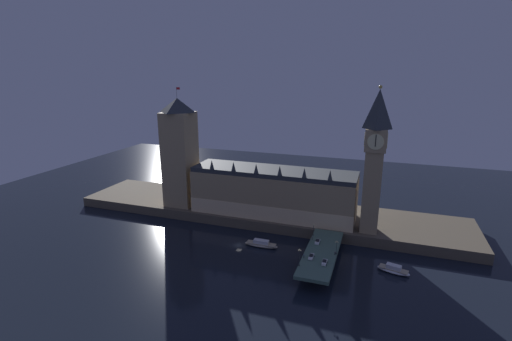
# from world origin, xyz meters

# --- Properties ---
(ground_plane) EXTENTS (400.00, 400.00, 0.00)m
(ground_plane) POSITION_xyz_m (0.00, 0.00, 0.00)
(ground_plane) COLOR black
(embankment) EXTENTS (220.00, 42.00, 5.22)m
(embankment) POSITION_xyz_m (0.00, 39.00, 2.61)
(embankment) COLOR brown
(embankment) RESTS_ON ground_plane
(parliament_hall) EXTENTS (87.38, 23.97, 29.82)m
(parliament_hall) POSITION_xyz_m (7.27, 32.31, 17.60)
(parliament_hall) COLOR tan
(parliament_hall) RESTS_ON embankment
(clock_tower) EXTENTS (9.99, 10.10, 69.42)m
(clock_tower) POSITION_xyz_m (57.87, 25.52, 42.02)
(clock_tower) COLOR tan
(clock_tower) RESTS_ON embankment
(victoria_tower) EXTENTS (16.20, 16.20, 67.10)m
(victoria_tower) POSITION_xyz_m (-47.25, 29.44, 35.91)
(victoria_tower) COLOR tan
(victoria_tower) RESTS_ON embankment
(bridge) EXTENTS (13.42, 46.00, 6.00)m
(bridge) POSITION_xyz_m (40.04, -5.00, 3.99)
(bridge) COLOR #476656
(bridge) RESTS_ON ground_plane
(car_northbound_lead) EXTENTS (2.06, 4.39, 1.53)m
(car_northbound_lead) POSITION_xyz_m (37.08, 2.51, 6.71)
(car_northbound_lead) COLOR white
(car_northbound_lead) RESTS_ON bridge
(car_northbound_trail) EXTENTS (1.87, 4.66, 1.47)m
(car_northbound_trail) POSITION_xyz_m (37.08, -11.99, 6.68)
(car_northbound_trail) COLOR white
(car_northbound_trail) RESTS_ON bridge
(car_southbound_lead) EXTENTS (1.92, 4.28, 1.52)m
(car_southbound_lead) POSITION_xyz_m (42.99, -14.93, 6.71)
(car_southbound_lead) COLOR white
(car_southbound_lead) RESTS_ON bridge
(pedestrian_near_rail) EXTENTS (0.38, 0.38, 1.81)m
(pedestrian_near_rail) POSITION_xyz_m (34.13, -12.76, 6.96)
(pedestrian_near_rail) COLOR black
(pedestrian_near_rail) RESTS_ON bridge
(pedestrian_mid_walk) EXTENTS (0.38, 0.38, 1.57)m
(pedestrian_mid_walk) POSITION_xyz_m (45.94, -5.81, 6.82)
(pedestrian_mid_walk) COLOR black
(pedestrian_mid_walk) RESTS_ON bridge
(pedestrian_far_rail) EXTENTS (0.38, 0.38, 1.71)m
(pedestrian_far_rail) POSITION_xyz_m (34.13, 5.07, 6.90)
(pedestrian_far_rail) COLOR black
(pedestrian_far_rail) RESTS_ON bridge
(street_lamp_near) EXTENTS (1.34, 0.60, 7.32)m
(street_lamp_near) POSITION_xyz_m (33.73, -19.72, 10.57)
(street_lamp_near) COLOR #2D3333
(street_lamp_near) RESTS_ON bridge
(street_lamp_mid) EXTENTS (1.34, 0.60, 6.05)m
(street_lamp_mid) POSITION_xyz_m (46.34, -5.00, 9.78)
(street_lamp_mid) COLOR #2D3333
(street_lamp_mid) RESTS_ON bridge
(street_lamp_far) EXTENTS (1.34, 0.60, 5.97)m
(street_lamp_far) POSITION_xyz_m (33.73, 9.72, 9.74)
(street_lamp_far) COLOR #2D3333
(street_lamp_far) RESTS_ON bridge
(boat_upstream) EXTENTS (16.13, 4.64, 3.32)m
(boat_upstream) POSITION_xyz_m (10.51, 2.35, 1.21)
(boat_upstream) COLOR #B2A893
(boat_upstream) RESTS_ON ground_plane
(boat_downstream) EXTENTS (13.79, 7.55, 3.46)m
(boat_downstream) POSITION_xyz_m (69.62, -1.83, 1.26)
(boat_downstream) COLOR white
(boat_downstream) RESTS_ON ground_plane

